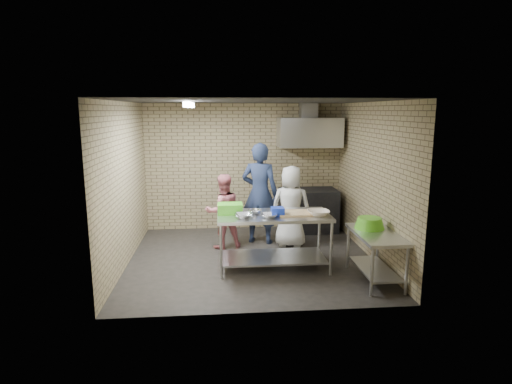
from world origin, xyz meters
The scene contains 25 objects.
floor centered at (0.00, 0.00, 0.00)m, with size 4.20×4.20×0.00m, color black.
ceiling centered at (0.00, 0.00, 2.70)m, with size 4.20×4.20×0.00m, color black.
back_wall centered at (0.00, 2.00, 1.35)m, with size 4.20×0.06×2.70m, color #927E5B.
front_wall centered at (0.00, -2.00, 1.35)m, with size 4.20×0.06×2.70m, color #927E5B.
left_wall centered at (-2.10, 0.00, 1.35)m, with size 0.06×4.00×2.70m, color #927E5B.
right_wall centered at (2.10, 0.00, 1.35)m, with size 0.06×4.00×2.70m, color #927E5B.
prep_table centered at (0.33, -0.44, 0.45)m, with size 1.81×0.91×0.91m, color #B9BBC0.
side_counter centered at (1.80, -1.10, 0.38)m, with size 0.60×1.20×0.75m, color silver.
stove centered at (1.35, 1.65, 0.45)m, with size 1.20×0.70×0.90m, color black.
range_hood centered at (1.35, 1.70, 2.10)m, with size 1.30×0.60×0.60m, color silver.
hood_duct centered at (1.35, 1.85, 2.55)m, with size 0.35×0.30×0.30m, color #A5A8AD.
wall_shelf centered at (1.65, 1.89, 1.92)m, with size 0.80×0.20×0.04m, color #3F2B19.
fluorescent_fixture centered at (-1.00, 0.00, 2.64)m, with size 0.10×1.25×0.08m, color white.
green_crate centered at (-0.37, -0.32, 0.99)m, with size 0.40×0.30×0.16m, color green.
blue_tub centered at (0.38, -0.54, 0.97)m, with size 0.20×0.20×0.13m, color #1732B0.
cutting_board centered at (0.68, -0.46, 0.92)m, with size 0.55×0.42×0.03m, color tan.
mixing_bowl_a centered at (-0.17, -0.64, 0.94)m, with size 0.28×0.28×0.07m, color #ADAFB4.
mixing_bowl_b centered at (0.03, -0.39, 0.94)m, with size 0.22×0.22×0.07m, color #B3B5BB.
mixing_bowl_c centered at (0.23, -0.66, 0.94)m, with size 0.26×0.26×0.06m, color silver.
ceramic_bowl centered at (1.03, -0.59, 0.95)m, with size 0.35×0.35×0.09m, color beige.
green_basin centered at (1.78, -0.85, 0.83)m, with size 0.46×0.46×0.17m, color #59C626, non-canonical shape.
bottle_green centered at (1.80, 1.89, 2.02)m, with size 0.06×0.06×0.15m, color green.
man_navy centered at (0.24, 0.93, 0.98)m, with size 0.71×0.47×1.96m, color #151F36.
woman_pink centered at (-0.48, 0.67, 0.70)m, with size 0.68×0.53×1.40m, color #C0656D.
woman_white centered at (0.80, 0.64, 0.77)m, with size 0.76×0.49×1.55m, color silver.
Camera 1 is at (-0.53, -6.98, 2.56)m, focal length 29.47 mm.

